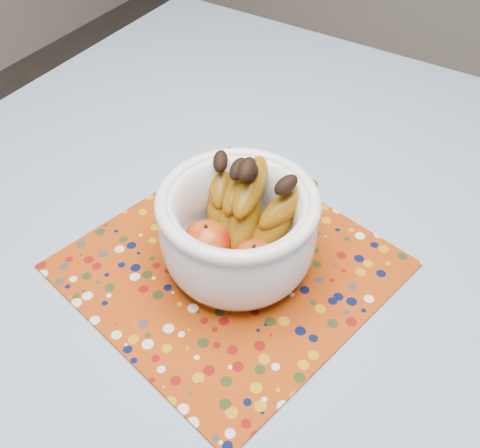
% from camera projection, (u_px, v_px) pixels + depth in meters
% --- Properties ---
extents(table, '(1.20, 1.20, 0.75)m').
position_uv_depth(table, '(268.00, 280.00, 0.91)').
color(table, brown).
rests_on(table, ground).
extents(tablecloth, '(1.32, 1.32, 0.01)m').
position_uv_depth(tablecloth, '(270.00, 246.00, 0.86)').
color(tablecloth, '#6181A2').
rests_on(tablecloth, table).
extents(placemat, '(0.48, 0.48, 0.00)m').
position_uv_depth(placemat, '(229.00, 265.00, 0.82)').
color(placemat, '#933208').
rests_on(placemat, tablecloth).
extents(fruit_bowl, '(0.24, 0.23, 0.17)m').
position_uv_depth(fruit_bowl, '(240.00, 220.00, 0.77)').
color(fruit_bowl, white).
rests_on(fruit_bowl, placemat).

